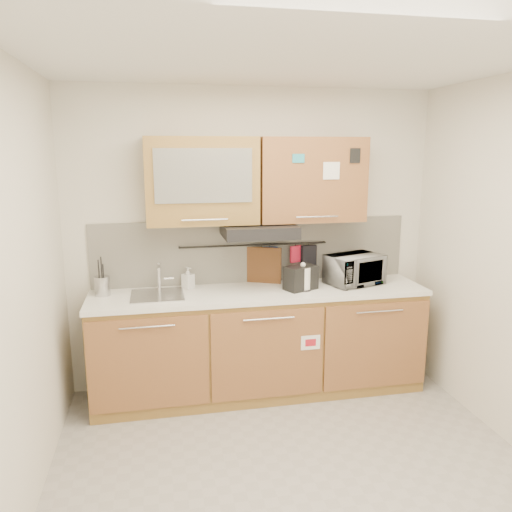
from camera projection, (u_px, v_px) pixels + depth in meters
name	position (u px, v px, depth m)	size (l,w,h in m)	color
floor	(298.00, 476.00, 3.24)	(3.20, 3.20, 0.00)	#9E9993
ceiling	(306.00, 51.00, 2.70)	(3.20, 3.20, 0.00)	white
wall_back	(253.00, 240.00, 4.41)	(3.20, 3.20, 0.00)	silver
wall_left	(13.00, 299.00, 2.66)	(3.00, 3.00, 0.00)	silver
base_cabinet	(260.00, 348.00, 4.30)	(2.80, 0.64, 0.88)	#A57B3A
countertop	(260.00, 293.00, 4.19)	(2.82, 0.62, 0.04)	white
backsplash	(253.00, 251.00, 4.42)	(2.80, 0.02, 0.56)	silver
upper_cabinets	(257.00, 180.00, 4.13)	(1.82, 0.37, 0.70)	#A57B3A
range_hood	(259.00, 231.00, 4.14)	(0.60, 0.46, 0.10)	black
sink	(158.00, 295.00, 4.04)	(0.42, 0.40, 0.26)	silver
utensil_rail	(254.00, 245.00, 4.37)	(0.02, 0.02, 1.30)	black
utensil_crock	(102.00, 286.00, 4.03)	(0.16, 0.16, 0.32)	#B3B3B7
kettle	(303.00, 279.00, 4.19)	(0.18, 0.17, 0.24)	white
toaster	(301.00, 278.00, 4.20)	(0.31, 0.25, 0.20)	black
microwave	(354.00, 269.00, 4.37)	(0.47, 0.32, 0.26)	#999999
soap_bottle	(188.00, 278.00, 4.24)	(0.08, 0.08, 0.18)	#999999
cutting_board	(262.00, 271.00, 4.41)	(0.35, 0.03, 0.43)	brown
oven_mitt	(270.00, 260.00, 4.41)	(0.14, 0.03, 0.23)	#214399
dark_pouch	(309.00, 258.00, 4.48)	(0.14, 0.04, 0.22)	black
pot_holder	(296.00, 254.00, 4.45)	(0.12, 0.02, 0.15)	red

